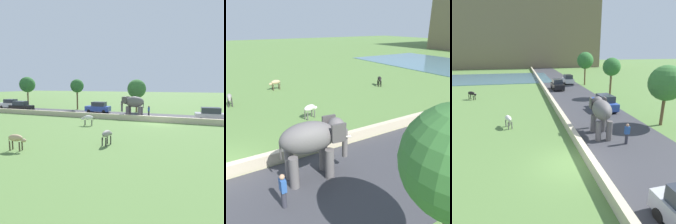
{
  "view_description": "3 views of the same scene",
  "coord_description": "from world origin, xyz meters",
  "views": [
    {
      "loc": [
        -25.59,
        -3.93,
        4.61
      ],
      "look_at": [
        -1.86,
        4.93,
        1.39
      ],
      "focal_mm": 34.76,
      "sensor_mm": 36.0,
      "label": 1
    },
    {
      "loc": [
        12.71,
        -0.48,
        7.18
      ],
      "look_at": [
        -0.39,
        7.56,
        1.54
      ],
      "focal_mm": 38.73,
      "sensor_mm": 36.0,
      "label": 2
    },
    {
      "loc": [
        -2.61,
        -10.86,
        6.83
      ],
      "look_at": [
        1.12,
        6.92,
        1.2
      ],
      "focal_mm": 33.25,
      "sensor_mm": 36.0,
      "label": 3
    }
  ],
  "objects": [
    {
      "name": "cow_white",
      "position": [
        -3.89,
        7.09,
        0.84
      ],
      "size": [
        0.78,
        1.42,
        1.15
      ],
      "color": "silver",
      "rests_on": "ground"
    },
    {
      "name": "barrier_wall",
      "position": [
        1.2,
        18.0,
        0.35
      ],
      "size": [
        0.4,
        110.0,
        0.7
      ],
      "primitive_type": "cube",
      "color": "beige",
      "rests_on": "ground"
    },
    {
      "name": "tree_far",
      "position": [
        9.83,
        4.91,
        3.88
      ],
      "size": [
        3.12,
        3.12,
        5.46
      ],
      "color": "brown",
      "rests_on": "ground"
    },
    {
      "name": "car_black",
      "position": [
        3.42,
        23.45,
        0.9
      ],
      "size": [
        1.85,
        4.03,
        1.8
      ],
      "color": "black",
      "rests_on": "ground"
    },
    {
      "name": "car_white",
      "position": [
        6.57,
        29.13,
        0.9
      ],
      "size": [
        1.85,
        4.03,
        1.8
      ],
      "color": "white",
      "rests_on": "ground"
    },
    {
      "name": "cow_black",
      "position": [
        -9.25,
        18.93,
        0.84
      ],
      "size": [
        1.35,
        1.04,
        1.15
      ],
      "color": "black",
      "rests_on": "ground"
    },
    {
      "name": "person_beside_elephant",
      "position": [
        4.73,
        1.83,
        0.87
      ],
      "size": [
        0.36,
        0.22,
        1.63
      ],
      "color": "#33333D",
      "rests_on": "ground"
    },
    {
      "name": "tree_near",
      "position": [
        9.74,
        16.13,
        4.3
      ],
      "size": [
        2.46,
        2.46,
        5.58
      ],
      "color": "brown",
      "rests_on": "ground"
    },
    {
      "name": "road_surface",
      "position": [
        5.0,
        20.0,
        0.03
      ],
      "size": [
        7.0,
        120.0,
        0.06
      ],
      "primitive_type": "cube",
      "color": "#38383D",
      "rests_on": "ground"
    },
    {
      "name": "car_blue",
      "position": [
        6.58,
        10.5,
        0.9
      ],
      "size": [
        1.95,
        4.08,
        1.8
      ],
      "color": "#2D4CA8",
      "rests_on": "ground"
    },
    {
      "name": "hill_distant",
      "position": [
        -6.0,
        76.57,
        12.01
      ],
      "size": [
        64.0,
        28.0,
        24.03
      ],
      "primitive_type": "cube",
      "color": "#75664C",
      "rests_on": "ground"
    },
    {
      "name": "tree_mid",
      "position": [
        9.45,
        27.29,
        4.56
      ],
      "size": [
        3.07,
        3.07,
        6.12
      ],
      "color": "brown",
      "rests_on": "ground"
    },
    {
      "name": "elephant",
      "position": [
        3.45,
        3.83,
        2.04
      ],
      "size": [
        1.7,
        3.54,
        2.99
      ],
      "color": "#605B5B",
      "rests_on": "ground"
    },
    {
      "name": "lake",
      "position": [
        -14.0,
        39.82,
        0.04
      ],
      "size": [
        36.0,
        18.0,
        0.08
      ],
      "primitive_type": "cube",
      "color": "slate",
      "rests_on": "ground"
    },
    {
      "name": "ground_plane",
      "position": [
        0.0,
        0.0,
        0.0
      ],
      "size": [
        220.0,
        220.0,
        0.0
      ],
      "primitive_type": "plane",
      "color": "#567A3D"
    }
  ]
}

